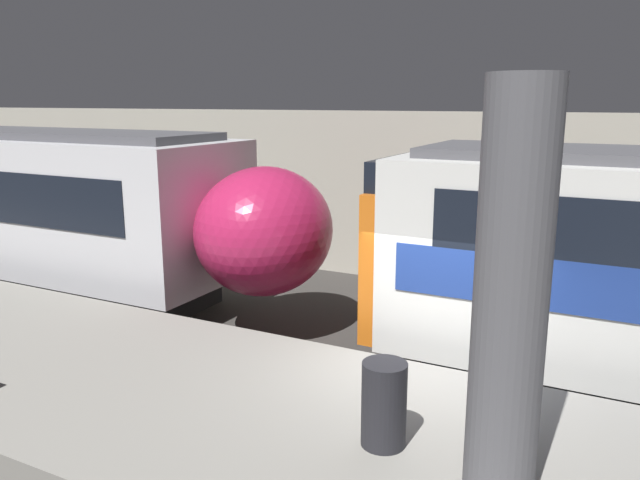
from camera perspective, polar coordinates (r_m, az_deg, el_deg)
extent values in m
plane|color=#33302D|center=(8.68, 9.63, -17.30)|extent=(120.00, 120.00, 0.00)
cube|color=gray|center=(6.86, 4.54, -21.03)|extent=(40.00, 3.86, 1.02)
cube|color=#B2AD9E|center=(14.35, 18.20, 2.90)|extent=(50.00, 0.15, 4.06)
cylinder|color=#56565B|center=(5.22, 17.04, -5.13)|extent=(0.60, 0.60, 3.50)
ellipsoid|color=#B21E4C|center=(11.36, -5.10, 0.83)|extent=(2.42, 2.76, 2.34)
sphere|color=#F2EFCC|center=(10.99, -0.85, -1.77)|extent=(0.20, 0.20, 0.20)
cube|color=orange|center=(10.25, 7.46, -1.01)|extent=(0.25, 2.94, 2.23)
cube|color=black|center=(10.05, 7.64, 5.17)|extent=(0.25, 2.64, 0.89)
sphere|color=#EA4C42|center=(9.80, 5.19, -3.97)|extent=(0.18, 0.18, 0.18)
sphere|color=#EA4C42|center=(11.02, 7.83, -2.15)|extent=(0.18, 0.18, 0.18)
cylinder|color=#232328|center=(6.25, 5.87, -14.70)|extent=(0.44, 0.44, 0.85)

